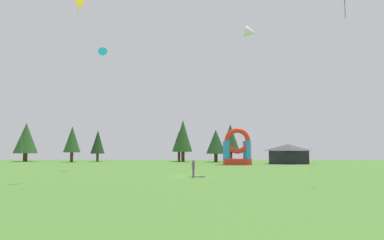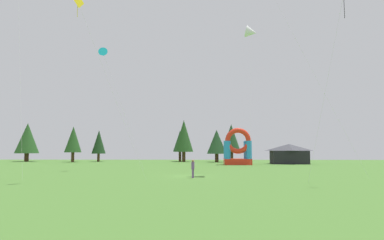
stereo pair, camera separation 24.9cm
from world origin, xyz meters
name	(u,v)px [view 1 (the left image)]	position (x,y,z in m)	size (l,w,h in m)	color
ground_plane	(190,176)	(0.00, 0.00, 0.00)	(120.00, 120.00, 0.00)	#47752D
kite_yellow_diamond	(78,3)	(-10.41, -6.38, 16.69)	(6.79, 2.69, 17.35)	yellow
kite_cyan_delta	(103,53)	(-12.98, 10.65, 16.76)	(6.71, 1.86, 17.55)	#19B7CC
kite_white_delta	(251,32)	(11.34, 30.76, 26.78)	(3.54, 11.56, 28.21)	white
person_near_camera	(193,167)	(0.41, -2.32, 1.11)	(0.43, 0.43, 1.87)	#724C8C
inflatable_yellow_castle	(237,151)	(8.05, 28.38, 2.58)	(5.11, 4.15, 6.97)	red
festival_tent	(288,154)	(18.81, 32.39, 2.00)	(7.01, 4.46, 4.01)	black
tree_row_0	(26,138)	(-41.48, 44.43, 5.63)	(5.58, 5.58, 9.35)	#4C331E
tree_row_1	(72,139)	(-28.87, 41.20, 5.22)	(3.86, 3.86, 8.31)	#4C331E
tree_row_2	(98,142)	(-23.83, 44.46, 4.69)	(3.31, 3.31, 7.55)	#4C331E
tree_row_3	(179,141)	(-4.23, 45.96, 4.89)	(3.39, 3.39, 7.49)	#4C331E
tree_row_4	(183,136)	(-3.19, 44.15, 6.11)	(4.51, 4.51, 9.97)	#4C331E
tree_row_5	(216,142)	(4.58, 42.06, 4.67)	(4.53, 4.53, 7.50)	#4C331E
tree_row_6	(230,138)	(7.97, 41.87, 5.48)	(4.38, 4.38, 8.77)	#4C331E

